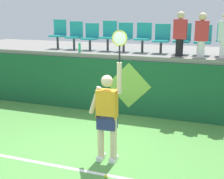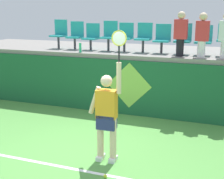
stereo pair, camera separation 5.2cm
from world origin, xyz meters
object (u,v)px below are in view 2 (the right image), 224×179
(stadium_chair_6, at_px, (162,38))
(spectator_1, at_px, (202,34))
(stadium_chair_5, at_px, (144,36))
(stadium_chair_7, at_px, (183,38))
(stadium_chair_8, at_px, (204,39))
(stadium_chair_1, at_px, (76,34))
(water_bottle, at_px, (80,48))
(stadium_chair_0, at_px, (59,33))
(stadium_chair_3, at_px, (109,34))
(stadium_chair_4, at_px, (125,36))
(stadium_chair_2, at_px, (92,36))
(tennis_player, at_px, (107,113))
(tennis_ball, at_px, (105,176))
(spectator_2, at_px, (181,33))

(stadium_chair_6, relative_size, spectator_1, 0.72)
(stadium_chair_5, relative_size, spectator_1, 0.74)
(stadium_chair_5, height_order, spectator_1, spectator_1)
(stadium_chair_7, relative_size, stadium_chair_8, 1.05)
(stadium_chair_7, bearing_deg, stadium_chair_8, -0.31)
(stadium_chair_1, bearing_deg, stadium_chair_5, -0.06)
(water_bottle, bearing_deg, stadium_chair_0, 146.26)
(stadium_chair_3, relative_size, stadium_chair_7, 1.05)
(stadium_chair_1, xyz_separation_m, stadium_chair_8, (3.88, -0.00, -0.03))
(stadium_chair_1, height_order, stadium_chair_4, stadium_chair_1)
(water_bottle, distance_m, stadium_chair_1, 0.94)
(stadium_chair_6, bearing_deg, stadium_chair_2, -179.97)
(tennis_player, distance_m, water_bottle, 3.72)
(tennis_ball, bearing_deg, stadium_chair_4, 104.33)
(tennis_ball, height_order, stadium_chair_4, stadium_chair_4)
(stadium_chair_0, bearing_deg, spectator_2, -6.76)
(stadium_chair_8, bearing_deg, spectator_2, -140.31)
(water_bottle, xyz_separation_m, stadium_chair_0, (-1.09, 0.73, 0.36))
(tennis_player, xyz_separation_m, stadium_chair_4, (-0.90, 3.73, 1.16))
(stadium_chair_4, relative_size, spectator_2, 0.72)
(stadium_chair_4, xyz_separation_m, spectator_2, (1.69, -0.46, 0.15))
(spectator_1, bearing_deg, stadium_chair_2, 172.15)
(spectator_2, bearing_deg, spectator_1, -0.06)
(stadium_chair_1, relative_size, stadium_chair_8, 1.06)
(stadium_chair_4, relative_size, stadium_chair_8, 1.04)
(spectator_1, bearing_deg, spectator_2, 179.94)
(water_bottle, distance_m, stadium_chair_4, 1.38)
(tennis_player, relative_size, stadium_chair_4, 3.01)
(stadium_chair_3, bearing_deg, stadium_chair_4, -0.46)
(spectator_1, distance_m, spectator_2, 0.55)
(tennis_player, relative_size, stadium_chair_6, 3.08)
(tennis_ball, bearing_deg, stadium_chair_1, 122.13)
(stadium_chair_0, bearing_deg, tennis_ball, -52.75)
(stadium_chair_7, bearing_deg, stadium_chair_2, -179.95)
(tennis_ball, distance_m, stadium_chair_4, 4.98)
(stadium_chair_0, bearing_deg, stadium_chair_3, -0.04)
(stadium_chair_5, bearing_deg, spectator_2, -22.27)
(stadium_chair_0, height_order, stadium_chair_2, stadium_chair_0)
(stadium_chair_7, bearing_deg, stadium_chair_4, -179.85)
(water_bottle, xyz_separation_m, spectator_1, (3.37, 0.26, 0.47))
(stadium_chair_6, bearing_deg, tennis_player, -93.30)
(stadium_chair_1, bearing_deg, stadium_chair_3, 0.02)
(stadium_chair_1, xyz_separation_m, stadium_chair_2, (0.54, -0.00, -0.03))
(tennis_ball, bearing_deg, stadium_chair_6, 90.10)
(stadium_chair_2, relative_size, stadium_chair_7, 0.96)
(stadium_chair_0, relative_size, spectator_2, 0.77)
(tennis_ball, bearing_deg, tennis_player, 108.93)
(stadium_chair_3, height_order, stadium_chair_6, stadium_chair_3)
(tennis_player, distance_m, stadium_chair_8, 4.13)
(stadium_chair_1, relative_size, stadium_chair_4, 1.02)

